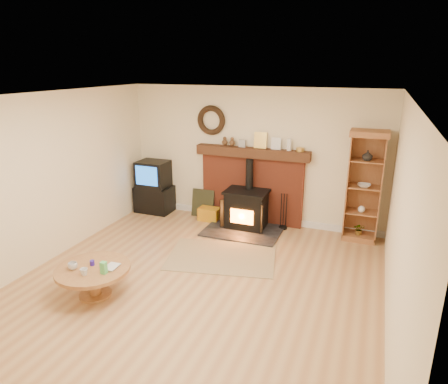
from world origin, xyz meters
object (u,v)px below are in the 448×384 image
at_px(wood_stove, 246,210).
at_px(tv_unit, 154,188).
at_px(curio_cabinet, 364,186).
at_px(coffee_table, 93,273).

height_order(wood_stove, tv_unit, wood_stove).
bearing_deg(tv_unit, wood_stove, -5.31).
xyz_separation_m(curio_cabinet, coffee_table, (-3.21, -3.22, -0.63)).
relative_size(wood_stove, tv_unit, 1.29).
relative_size(tv_unit, coffee_table, 1.11).
xyz_separation_m(wood_stove, curio_cabinet, (2.04, 0.28, 0.61)).
relative_size(tv_unit, curio_cabinet, 0.56).
bearing_deg(wood_stove, coffee_table, -111.74).
height_order(wood_stove, curio_cabinet, curio_cabinet).
bearing_deg(coffee_table, wood_stove, 68.26).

